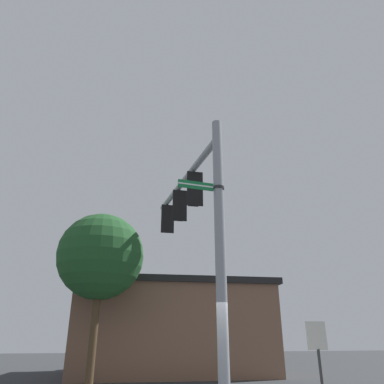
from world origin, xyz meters
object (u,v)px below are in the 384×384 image
at_px(traffic_light_mid_outer, 167,220).
at_px(street_name_sign, 208,187).
at_px(historical_marker, 318,349).
at_px(traffic_light_nearest_pole, 194,190).
at_px(traffic_light_mid_inner, 179,207).

height_order(traffic_light_mid_outer, street_name_sign, traffic_light_mid_outer).
xyz_separation_m(traffic_light_mid_outer, historical_marker, (3.72, -4.48, -4.91)).
height_order(traffic_light_nearest_pole, traffic_light_mid_outer, same).
bearing_deg(street_name_sign, traffic_light_mid_inner, 91.68).
relative_size(traffic_light_mid_outer, street_name_sign, 0.99).
distance_m(traffic_light_mid_outer, street_name_sign, 5.68).
bearing_deg(traffic_light_nearest_pole, traffic_light_mid_outer, 96.25).
relative_size(traffic_light_mid_outer, historical_marker, 0.62).
height_order(traffic_light_nearest_pole, historical_marker, traffic_light_nearest_pole).
xyz_separation_m(street_name_sign, historical_marker, (3.41, 1.14, -4.15)).
bearing_deg(traffic_light_nearest_pole, street_name_sign, -92.03).
bearing_deg(traffic_light_mid_inner, traffic_light_nearest_pole, -83.75).
bearing_deg(historical_marker, traffic_light_mid_inner, 142.11).
xyz_separation_m(traffic_light_mid_inner, street_name_sign, (0.11, -3.89, -0.76)).
bearing_deg(traffic_light_nearest_pole, traffic_light_mid_inner, 96.25).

